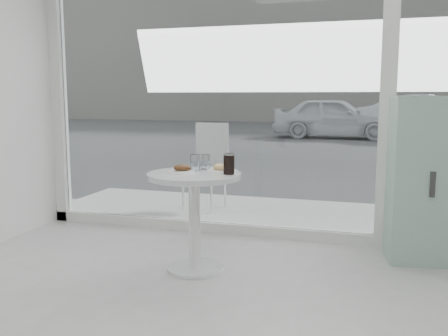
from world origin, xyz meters
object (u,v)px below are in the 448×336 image
(plate_donut, at_px, (222,169))
(water_tumbler_b, at_px, (206,163))
(car_silver, at_px, (433,118))
(water_tumbler_a, at_px, (195,163))
(plate_fritter, at_px, (182,169))
(cola_glass, at_px, (229,164))
(mint_cabinet, at_px, (430,180))
(main_table, at_px, (194,201))
(car_white, at_px, (335,118))
(patio_chair, at_px, (207,160))

(plate_donut, bearing_deg, water_tumbler_b, 151.79)
(car_silver, relative_size, water_tumbler_a, 33.37)
(car_silver, height_order, plate_fritter, car_silver)
(cola_glass, bearing_deg, mint_cabinet, 27.30)
(car_silver, height_order, water_tumbler_a, car_silver)
(main_table, xyz_separation_m, car_white, (0.01, 12.88, 0.11))
(water_tumbler_b, bearing_deg, main_table, -93.17)
(mint_cabinet, xyz_separation_m, car_silver, (1.16, 11.90, 0.02))
(water_tumbler_a, bearing_deg, patio_chair, 106.06)
(car_silver, relative_size, plate_donut, 18.05)
(cola_glass, bearing_deg, water_tumbler_a, 160.95)
(plate_donut, relative_size, water_tumbler_a, 1.85)
(patio_chair, bearing_deg, main_table, -65.72)
(car_silver, xyz_separation_m, water_tumbler_a, (-2.94, -12.56, 0.13))
(main_table, xyz_separation_m, mint_cabinet, (1.75, 0.79, 0.13))
(plate_fritter, bearing_deg, car_white, 89.53)
(car_silver, distance_m, cola_glass, 12.93)
(main_table, xyz_separation_m, car_silver, (2.91, 12.68, 0.15))
(water_tumbler_a, bearing_deg, cola_glass, -19.05)
(cola_glass, bearing_deg, water_tumbler_b, 140.25)
(car_silver, distance_m, water_tumbler_b, 12.78)
(mint_cabinet, height_order, car_silver, car_silver)
(patio_chair, bearing_deg, car_white, 95.17)
(main_table, relative_size, plate_fritter, 3.58)
(car_white, height_order, cola_glass, car_white)
(main_table, relative_size, water_tumbler_b, 6.59)
(patio_chair, xyz_separation_m, car_silver, (3.47, 10.73, 0.09))
(car_silver, distance_m, plate_fritter, 13.05)
(patio_chair, bearing_deg, car_silver, 80.29)
(mint_cabinet, xyz_separation_m, plate_fritter, (-1.84, -0.80, 0.12))
(car_silver, distance_m, plate_donut, 12.83)
(plate_donut, bearing_deg, cola_glass, -53.40)
(mint_cabinet, bearing_deg, patio_chair, 145.18)
(car_white, bearing_deg, cola_glass, -177.54)
(water_tumbler_a, height_order, water_tumbler_b, water_tumbler_a)
(car_white, bearing_deg, car_silver, -92.49)
(car_silver, bearing_deg, car_white, 95.51)
(water_tumbler_b, bearing_deg, cola_glass, -39.75)
(mint_cabinet, distance_m, water_tumbler_b, 1.83)
(mint_cabinet, distance_m, water_tumbler_a, 1.91)
(car_white, distance_m, cola_glass, 12.86)
(plate_fritter, bearing_deg, main_table, 9.37)
(patio_chair, distance_m, plate_fritter, 2.03)
(car_white, bearing_deg, water_tumbler_b, -178.69)
(mint_cabinet, bearing_deg, water_tumbler_a, -167.88)
(main_table, xyz_separation_m, water_tumbler_b, (0.01, 0.24, 0.27))
(car_white, distance_m, plate_fritter, 12.89)
(patio_chair, bearing_deg, plate_donut, -59.51)
(patio_chair, height_order, plate_fritter, patio_chair)
(water_tumbler_a, height_order, cola_glass, cola_glass)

